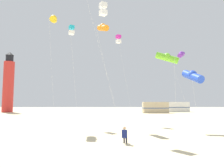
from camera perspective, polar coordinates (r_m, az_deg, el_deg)
name	(u,v)px	position (r m, az deg, el deg)	size (l,w,h in m)	color
kite_flyer_standing	(125,135)	(13.82, 3.67, -14.32)	(0.41, 0.55, 1.16)	navy
kite_box_magenta	(118,39)	(29.22, 1.88, 12.73)	(2.40, 2.40, 12.40)	silver
kite_tube_blue	(193,76)	(18.98, 22.14, 2.17)	(1.19, 2.58, 5.81)	silver
kite_tube_violet	(181,54)	(33.81, 19.27, 8.01)	(3.15, 3.43, 11.06)	silver
kite_box_cyan	(72,30)	(26.88, -11.55, 14.90)	(1.43, 1.43, 12.59)	silver
kite_tube_gold	(53,19)	(25.04, -16.46, 17.38)	(1.23, 2.59, 13.03)	silver
kite_tube_lime	(167,58)	(22.37, 15.54, 7.34)	(2.58, 1.73, 8.28)	silver
kite_box_white	(103,9)	(19.55, -2.56, 20.66)	(3.08, 2.15, 11.93)	silver
kite_tube_orange	(103,28)	(24.30, -2.64, 15.88)	(2.68, 3.17, 12.24)	silver
lighthouse_distant	(8,84)	(61.94, -27.61, 0.08)	(2.80, 2.80, 16.80)	red
rv_van_tan	(155,107)	(52.23, 12.32, -6.61)	(6.46, 2.40, 2.80)	#C6B28C
rv_van_white	(177,107)	(60.06, 18.22, -6.26)	(6.58, 2.77, 2.80)	white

